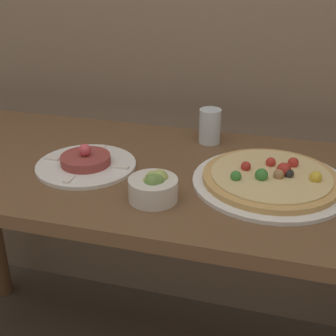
{
  "coord_description": "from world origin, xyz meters",
  "views": [
    {
      "loc": [
        0.38,
        -0.73,
        1.3
      ],
      "look_at": [
        0.11,
        0.24,
        0.81
      ],
      "focal_mm": 50.0,
      "sensor_mm": 36.0,
      "label": 1
    }
  ],
  "objects": [
    {
      "name": "pizza_plate",
      "position": [
        0.35,
        0.3,
        0.79
      ],
      "size": [
        0.37,
        0.37,
        0.06
      ],
      "color": "white",
      "rests_on": "dining_table"
    },
    {
      "name": "tartare_plate",
      "position": [
        -0.12,
        0.27,
        0.79
      ],
      "size": [
        0.26,
        0.26,
        0.06
      ],
      "color": "white",
      "rests_on": "dining_table"
    },
    {
      "name": "small_bowl",
      "position": [
        0.1,
        0.15,
        0.81
      ],
      "size": [
        0.11,
        0.11,
        0.07
      ],
      "color": "silver",
      "rests_on": "dining_table"
    },
    {
      "name": "drinking_glass",
      "position": [
        0.16,
        0.52,
        0.82
      ],
      "size": [
        0.06,
        0.06,
        0.1
      ],
      "color": "silver",
      "rests_on": "dining_table"
    },
    {
      "name": "dining_table",
      "position": [
        0.0,
        0.31,
        0.66
      ],
      "size": [
        1.47,
        0.61,
        0.77
      ],
      "color": "brown",
      "rests_on": "ground_plane"
    }
  ]
}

